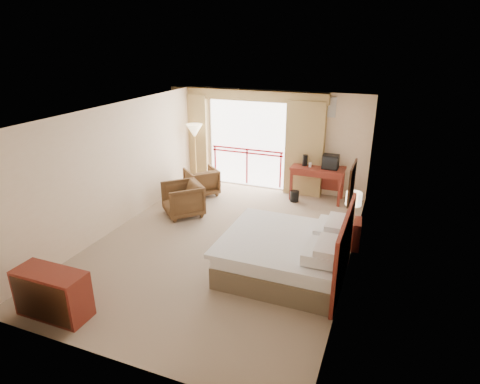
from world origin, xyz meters
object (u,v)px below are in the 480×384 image
at_px(desk, 318,174).
at_px(armchair_near, 184,215).
at_px(armchair_far, 202,194).
at_px(floor_lamp, 195,133).
at_px(dresser, 52,294).
at_px(nightstand, 350,233).
at_px(bed, 287,254).
at_px(table_lamp, 354,199).
at_px(tv, 331,162).
at_px(wastebasket, 294,196).
at_px(side_table, 187,191).

relative_size(desk, armchair_near, 1.55).
bearing_deg(armchair_far, armchair_near, 50.00).
bearing_deg(floor_lamp, desk, 3.40).
relative_size(armchair_far, dresser, 0.71).
bearing_deg(nightstand, bed, -128.05).
distance_m(nightstand, desk, 2.65).
height_order(bed, armchair_far, bed).
distance_m(bed, table_lamp, 1.82).
bearing_deg(desk, armchair_far, -161.48).
relative_size(table_lamp, armchair_far, 0.69).
bearing_deg(tv, floor_lamp, -179.65).
xyz_separation_m(bed, floor_lamp, (-3.66, 3.55, 1.13)).
xyz_separation_m(bed, desk, (-0.21, 3.75, 0.31)).
bearing_deg(bed, desk, 93.27).
xyz_separation_m(nightstand, wastebasket, (-1.63, 1.95, -0.15)).
distance_m(nightstand, side_table, 4.22).
bearing_deg(side_table, nightstand, -11.12).
height_order(nightstand, desk, desk).
relative_size(nightstand, tv, 1.48).
bearing_deg(floor_lamp, armchair_far, -52.27).
bearing_deg(wastebasket, bed, -78.04).
xyz_separation_m(bed, tv, (0.09, 3.69, 0.68)).
height_order(bed, side_table, bed).
distance_m(bed, side_table, 3.90).
relative_size(tv, floor_lamp, 0.22).
xyz_separation_m(wastebasket, armchair_far, (-2.46, -0.42, -0.14)).
relative_size(nightstand, desk, 0.44).
distance_m(bed, armchair_near, 3.37).
bearing_deg(tv, bed, -93.12).
xyz_separation_m(nightstand, table_lamp, (0.00, 0.05, 0.72)).
relative_size(side_table, dresser, 0.43).
xyz_separation_m(wastebasket, armchair_near, (-2.26, -1.80, -0.14)).
height_order(side_table, floor_lamp, floor_lamp).
xyz_separation_m(bed, armchair_far, (-3.16, 2.91, -0.38)).
xyz_separation_m(nightstand, desk, (-1.13, 2.36, 0.39)).
xyz_separation_m(bed, nightstand, (0.92, 1.39, -0.08)).
distance_m(nightstand, wastebasket, 2.54).
height_order(tv, side_table, tv).
bearing_deg(nightstand, floor_lamp, 150.18).
bearing_deg(nightstand, dresser, -139.90).
bearing_deg(armchair_near, nightstand, 42.31).
bearing_deg(nightstand, armchair_near, 173.25).
relative_size(nightstand, dresser, 0.52).
height_order(table_lamp, armchair_far, table_lamp).
xyz_separation_m(table_lamp, dresser, (-3.89, -3.90, -0.64)).
height_order(armchair_near, dresser, dresser).
height_order(desk, dresser, desk).
xyz_separation_m(bed, dresser, (-2.97, -2.46, -0.00)).
xyz_separation_m(armchair_near, dresser, (-0.00, -4.00, 0.38)).
bearing_deg(bed, wastebasket, 101.96).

